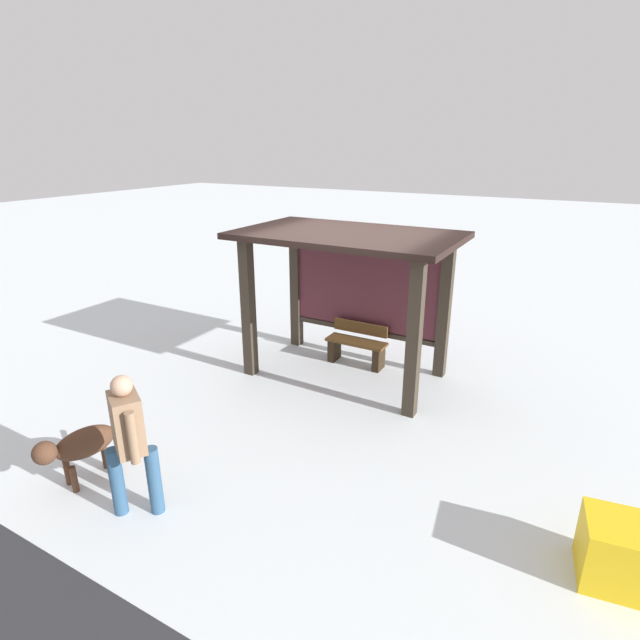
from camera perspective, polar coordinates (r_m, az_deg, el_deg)
ground_plane at (r=8.27m, az=2.86°, el=-6.15°), size 60.00×60.00×0.00m
bus_shelter at (r=7.84m, az=3.72°, el=6.14°), size 3.30×2.02×2.34m
bench_left_inside at (r=8.51m, az=4.23°, el=-3.00°), size 1.03×0.35×0.72m
person_walking at (r=5.32m, az=-21.03°, el=-12.40°), size 0.54×0.42×1.55m
dog at (r=6.21m, az=-25.88°, el=-12.85°), size 0.46×0.99×0.67m
grit_bin at (r=5.37m, az=31.62°, el=-21.88°), size 0.77×0.65×0.58m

